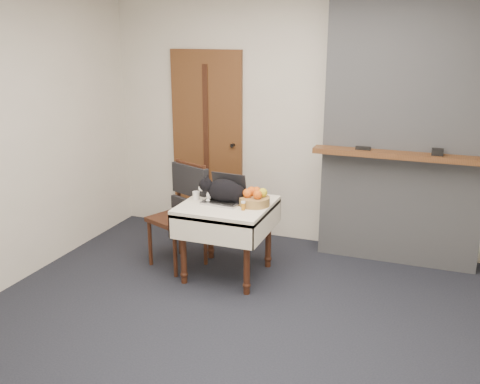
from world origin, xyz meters
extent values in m
plane|color=black|center=(0.00, 0.00, 0.00)|extent=(4.50, 4.50, 0.00)
cube|color=beige|center=(0.00, 2.00, 1.30)|extent=(4.50, 0.02, 2.60)
cube|color=brown|center=(-1.20, 1.98, 1.00)|extent=(0.82, 0.05, 2.00)
cube|color=#3E2411|center=(-1.20, 1.95, 1.00)|extent=(0.06, 0.01, 1.70)
cylinder|color=black|center=(-0.88, 1.93, 1.00)|extent=(0.04, 0.06, 0.04)
cube|color=gray|center=(0.90, 1.85, 1.30)|extent=(1.50, 0.30, 2.60)
cube|color=brown|center=(0.90, 1.61, 1.10)|extent=(1.62, 0.18, 0.05)
cube|color=black|center=(0.55, 1.61, 1.14)|extent=(0.14, 0.04, 0.03)
cube|color=black|center=(1.20, 1.61, 1.16)|extent=(0.10, 0.07, 0.06)
cylinder|color=#3E2411|center=(-0.83, 0.59, 0.32)|extent=(0.06, 0.06, 0.64)
sphere|color=#3E2411|center=(-0.83, 0.59, 0.08)|extent=(0.07, 0.07, 0.07)
cylinder|color=#3E2411|center=(-0.23, 0.59, 0.32)|extent=(0.06, 0.06, 0.64)
sphere|color=#3E2411|center=(-0.23, 0.59, 0.08)|extent=(0.07, 0.07, 0.07)
cylinder|color=#3E2411|center=(-0.83, 1.19, 0.32)|extent=(0.06, 0.06, 0.64)
sphere|color=#3E2411|center=(-0.83, 1.19, 0.08)|extent=(0.07, 0.07, 0.07)
cylinder|color=#3E2411|center=(-0.23, 1.19, 0.32)|extent=(0.06, 0.06, 0.64)
sphere|color=#3E2411|center=(-0.23, 1.19, 0.08)|extent=(0.07, 0.07, 0.07)
cube|color=white|center=(-0.53, 0.89, 0.67)|extent=(0.78, 0.78, 0.06)
cube|color=white|center=(-0.53, 0.50, 0.56)|extent=(0.78, 0.01, 0.22)
cube|color=white|center=(-0.53, 1.27, 0.56)|extent=(0.78, 0.01, 0.22)
cube|color=white|center=(-0.91, 0.89, 0.56)|extent=(0.01, 0.78, 0.22)
cube|color=white|center=(-0.14, 0.89, 0.56)|extent=(0.01, 0.78, 0.22)
cube|color=#B7B7BC|center=(-0.56, 0.87, 0.71)|extent=(0.35, 0.26, 0.02)
cube|color=black|center=(-0.56, 0.87, 0.72)|extent=(0.29, 0.18, 0.00)
cube|color=black|center=(-0.55, 1.01, 0.83)|extent=(0.34, 0.09, 0.23)
cube|color=#98B8DF|center=(-0.55, 1.00, 0.83)|extent=(0.31, 0.07, 0.21)
ellipsoid|color=black|center=(-0.55, 0.90, 0.81)|extent=(0.37, 0.26, 0.22)
ellipsoid|color=black|center=(-0.45, 0.92, 0.79)|extent=(0.21, 0.23, 0.17)
sphere|color=black|center=(-0.72, 0.86, 0.86)|extent=(0.15, 0.15, 0.12)
ellipsoid|color=white|center=(-0.76, 0.85, 0.83)|extent=(0.07, 0.07, 0.06)
ellipsoid|color=white|center=(-0.69, 0.87, 0.77)|extent=(0.07, 0.08, 0.09)
cone|color=black|center=(-0.70, 0.83, 0.92)|extent=(0.05, 0.05, 0.05)
cone|color=black|center=(-0.72, 0.90, 0.92)|extent=(0.05, 0.05, 0.05)
cylinder|color=black|center=(-0.37, 0.86, 0.73)|extent=(0.19, 0.06, 0.04)
sphere|color=white|center=(-0.69, 0.83, 0.72)|extent=(0.04, 0.04, 0.04)
sphere|color=white|center=(-0.70, 0.91, 0.72)|extent=(0.04, 0.04, 0.04)
cylinder|color=white|center=(-0.83, 0.89, 0.74)|extent=(0.07, 0.07, 0.07)
cylinder|color=#A76714|center=(-0.32, 0.76, 0.73)|extent=(0.03, 0.03, 0.06)
cylinder|color=silver|center=(-0.32, 0.76, 0.77)|extent=(0.04, 0.04, 0.02)
cylinder|color=#AA7F44|center=(-0.28, 0.92, 0.74)|extent=(0.27, 0.27, 0.08)
sphere|color=#FF5615|center=(-0.33, 0.89, 0.82)|extent=(0.08, 0.08, 0.08)
sphere|color=#FF5615|center=(-0.23, 0.88, 0.82)|extent=(0.08, 0.08, 0.08)
sphere|color=#FF5615|center=(-0.28, 0.97, 0.82)|extent=(0.08, 0.08, 0.08)
sphere|color=yellow|center=(-0.21, 0.95, 0.82)|extent=(0.08, 0.08, 0.08)
sphere|color=#FF5615|center=(-0.32, 0.96, 0.82)|extent=(0.08, 0.08, 0.08)
cube|color=black|center=(-0.34, 0.94, 0.70)|extent=(0.13, 0.05, 0.01)
cube|color=#3E2411|center=(-1.06, 0.92, 0.47)|extent=(0.58, 0.58, 0.04)
cylinder|color=#3E2411|center=(-1.30, 0.82, 0.24)|extent=(0.04, 0.04, 0.47)
cylinder|color=#3E2411|center=(-0.96, 0.67, 0.24)|extent=(0.04, 0.04, 0.47)
cylinder|color=#3E2411|center=(-1.16, 1.17, 0.24)|extent=(0.04, 0.04, 0.47)
cylinder|color=#3E2411|center=(-0.81, 1.02, 0.24)|extent=(0.04, 0.04, 0.47)
cylinder|color=#3E2411|center=(-1.16, 1.17, 0.73)|extent=(0.04, 0.04, 0.52)
cylinder|color=#3E2411|center=(-0.81, 1.02, 0.73)|extent=(0.04, 0.04, 0.52)
cube|color=#3E2411|center=(-0.98, 1.10, 0.84)|extent=(0.36, 0.18, 0.29)
cube|color=black|center=(-0.99, 1.09, 0.82)|extent=(0.45, 0.24, 0.29)
camera|label=1|loc=(1.20, -3.34, 2.19)|focal=40.00mm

